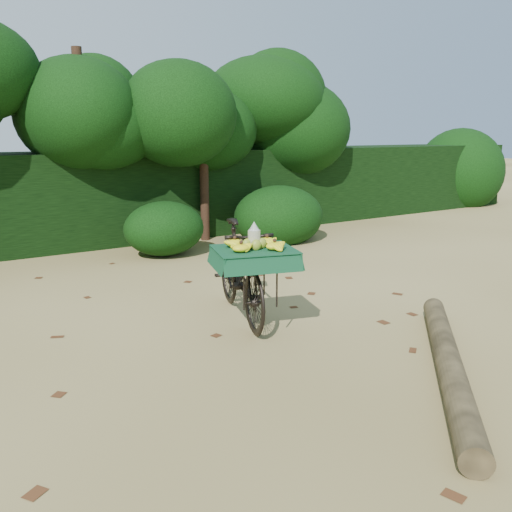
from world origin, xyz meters
TOP-DOWN VIEW (x-y plane):
  - ground at (0.00, 0.00)m, footprint 80.00×80.00m
  - vendor_bicycle at (0.92, 0.68)m, footprint 1.20×2.03m
  - fallen_log at (1.75, -1.66)m, footprint 2.49×2.44m
  - hedge_backdrop at (0.00, 6.30)m, footprint 26.00×1.80m
  - tree_row at (-0.65, 5.50)m, footprint 14.50×2.00m
  - bush_clumps at (0.50, 4.30)m, footprint 8.80×1.70m
  - leaf_litter at (0.00, 0.65)m, footprint 7.00×7.30m

SIDE VIEW (x-z plane):
  - ground at x=0.00m, z-range 0.00..0.00m
  - leaf_litter at x=0.00m, z-range 0.00..0.01m
  - fallen_log at x=1.75m, z-range 0.00..0.23m
  - bush_clumps at x=0.50m, z-range 0.00..0.90m
  - vendor_bicycle at x=0.92m, z-range 0.01..1.19m
  - hedge_backdrop at x=0.00m, z-range 0.00..1.80m
  - tree_row at x=-0.65m, z-range 0.00..4.00m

